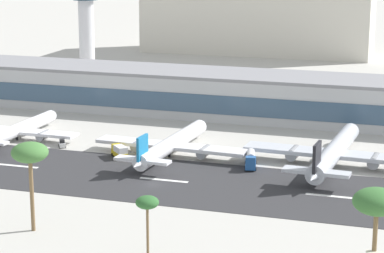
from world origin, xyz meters
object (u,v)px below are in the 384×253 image
(airliner_blue_tail_gate_1, at_px, (170,145))
(palm_tree_1, at_px, (147,204))
(terminal_building, at_px, (215,93))
(palm_tree_2, at_px, (377,203))
(service_box_truck_2, at_px, (120,151))
(palm_tree_3, at_px, (30,154))
(airliner_black_tail_gate_2, at_px, (333,154))
(service_baggage_tug_0, at_px, (62,144))
(distant_hotel_block, at_px, (257,12))
(airliner_navy_tail_gate_0, at_px, (17,131))
(control_tower, at_px, (86,24))
(service_fuel_truck_1, at_px, (251,160))

(airliner_blue_tail_gate_1, relative_size, palm_tree_1, 4.15)
(palm_tree_1, bearing_deg, airliner_blue_tail_gate_1, 105.76)
(terminal_building, relative_size, palm_tree_2, 10.16)
(service_box_truck_2, height_order, palm_tree_3, palm_tree_3)
(airliner_black_tail_gate_2, distance_m, service_baggage_tug_0, 72.75)
(terminal_building, height_order, palm_tree_2, palm_tree_2)
(distant_hotel_block, height_order, service_baggage_tug_0, distant_hotel_block)
(airliner_navy_tail_gate_0, relative_size, palm_tree_1, 3.67)
(control_tower, height_order, service_baggage_tug_0, control_tower)
(airliner_blue_tail_gate_1, bearing_deg, airliner_black_tail_gate_2, -81.40)
(terminal_building, distance_m, control_tower, 84.47)
(service_baggage_tug_0, xyz_separation_m, palm_tree_3, (23.11, -58.64, 14.45))
(service_fuel_truck_1, bearing_deg, palm_tree_1, -17.46)
(airliner_black_tail_gate_2, height_order, palm_tree_1, palm_tree_1)
(service_box_truck_2, relative_size, palm_tree_2, 0.34)
(distant_hotel_block, bearing_deg, terminal_building, -82.25)
(terminal_building, xyz_separation_m, palm_tree_3, (-5.06, -110.22, 8.56))
(control_tower, height_order, distant_hotel_block, distant_hotel_block)
(terminal_building, xyz_separation_m, control_tower, (-67.18, 49.09, 14.53))
(distant_hotel_block, distance_m, airliner_black_tail_gate_2, 193.99)
(palm_tree_3, bearing_deg, distant_hotel_block, 93.10)
(distant_hotel_block, distance_m, service_fuel_truck_1, 195.38)
(terminal_building, bearing_deg, service_baggage_tug_0, -118.64)
(distant_hotel_block, relative_size, palm_tree_2, 6.24)
(palm_tree_2, bearing_deg, terminal_building, 117.28)
(terminal_building, distance_m, palm_tree_1, 116.56)
(airliner_navy_tail_gate_0, relative_size, service_box_truck_2, 6.82)
(palm_tree_1, bearing_deg, service_baggage_tug_0, 127.69)
(control_tower, distance_m, service_fuel_truck_1, 140.42)
(airliner_black_tail_gate_2, bearing_deg, airliner_blue_tail_gate_1, 98.33)
(service_fuel_truck_1, relative_size, palm_tree_2, 0.51)
(airliner_black_tail_gate_2, distance_m, palm_tree_1, 71.06)
(distant_hotel_block, height_order, airliner_black_tail_gate_2, distant_hotel_block)
(service_baggage_tug_0, distance_m, service_box_truck_2, 19.54)
(airliner_black_tail_gate_2, bearing_deg, service_fuel_truck_1, 112.89)
(palm_tree_3, bearing_deg, service_box_truck_2, 94.49)
(service_baggage_tug_0, bearing_deg, airliner_navy_tail_gate_0, -132.69)
(service_fuel_truck_1, bearing_deg, palm_tree_3, -41.73)
(distant_hotel_block, relative_size, service_fuel_truck_1, 12.30)
(airliner_navy_tail_gate_0, bearing_deg, distant_hotel_block, -6.21)
(airliner_blue_tail_gate_1, distance_m, service_baggage_tug_0, 31.03)
(airliner_black_tail_gate_2, bearing_deg, terminal_building, 46.16)
(airliner_blue_tail_gate_1, bearing_deg, palm_tree_1, -160.59)
(control_tower, relative_size, palm_tree_2, 2.09)
(control_tower, relative_size, airliner_blue_tail_gate_1, 0.79)
(control_tower, height_order, service_fuel_truck_1, control_tower)
(airliner_navy_tail_gate_0, height_order, service_baggage_tug_0, airliner_navy_tail_gate_0)
(airliner_navy_tail_gate_0, bearing_deg, airliner_black_tail_gate_2, -88.21)
(terminal_building, relative_size, service_box_truck_2, 29.76)
(terminal_building, bearing_deg, palm_tree_3, -92.63)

